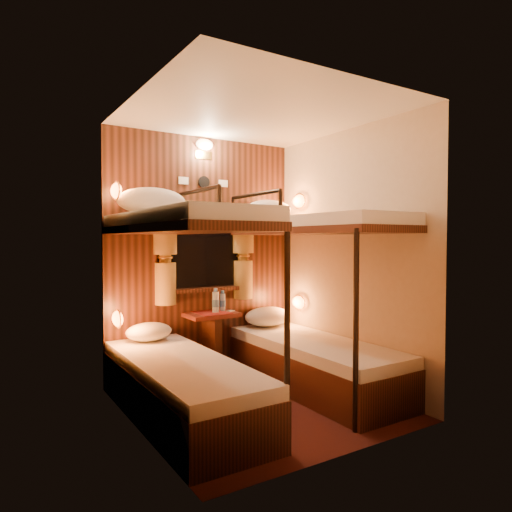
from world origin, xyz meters
TOP-DOWN VIEW (x-y plane):
  - floor at (0.00, 0.00)m, footprint 2.10×2.10m
  - ceiling at (0.00, 0.00)m, footprint 2.10×2.10m
  - wall_back at (0.00, 1.05)m, footprint 2.40×0.00m
  - wall_front at (0.00, -1.05)m, footprint 2.40×0.00m
  - wall_left at (-1.00, 0.00)m, footprint 0.00×2.40m
  - wall_right at (1.00, 0.00)m, footprint 0.00×2.40m
  - back_panel at (0.00, 1.04)m, footprint 2.00×0.03m
  - bunk_left at (-0.65, 0.07)m, footprint 0.72×1.90m
  - bunk_right at (0.65, 0.07)m, footprint 0.72×1.90m
  - window at (0.00, 1.00)m, footprint 1.00×0.12m
  - curtains at (0.00, 0.97)m, footprint 1.10×0.22m
  - back_fixtures at (0.00, 1.00)m, footprint 0.54×0.09m
  - reading_lamps at (-0.00, 0.70)m, footprint 2.00×0.20m
  - table at (0.00, 0.85)m, footprint 0.50×0.34m
  - bottle_left at (0.04, 0.84)m, footprint 0.07×0.07m
  - bottle_right at (0.14, 0.88)m, footprint 0.06×0.06m
  - sachet_a at (0.21, 0.85)m, footprint 0.09×0.08m
  - sachet_b at (0.01, 0.84)m, footprint 0.08×0.08m
  - pillow_lower_left at (-0.65, 0.81)m, footprint 0.42×0.30m
  - pillow_lower_right at (0.65, 0.84)m, footprint 0.51×0.37m
  - pillow_upper_left at (-0.65, 0.71)m, footprint 0.61×0.43m
  - pillow_upper_right at (0.65, 0.82)m, footprint 0.51×0.36m

SIDE VIEW (x-z plane):
  - floor at x=0.00m, z-range 0.00..0.00m
  - table at x=0.00m, z-range 0.09..0.74m
  - pillow_lower_left at x=-0.65m, z-range 0.46..0.62m
  - pillow_lower_right at x=0.65m, z-range 0.46..0.66m
  - bunk_left at x=-0.65m, z-range -0.35..1.47m
  - bunk_right at x=0.65m, z-range -0.35..1.47m
  - sachet_b at x=0.01m, z-range 0.65..0.65m
  - sachet_a at x=0.21m, z-range 0.65..0.66m
  - bottle_right at x=0.14m, z-range 0.64..0.84m
  - bottle_left at x=0.04m, z-range 0.63..0.88m
  - window at x=0.00m, z-range 0.79..1.58m
  - wall_back at x=0.00m, z-range 0.00..2.40m
  - wall_front at x=0.00m, z-range 0.00..2.40m
  - wall_left at x=-1.00m, z-range 0.00..2.40m
  - wall_right at x=1.00m, z-range 0.00..2.40m
  - back_panel at x=0.00m, z-range 0.00..2.40m
  - reading_lamps at x=0.00m, z-range 0.62..1.86m
  - curtains at x=0.00m, z-range 0.76..1.76m
  - pillow_upper_right at x=0.65m, z-range 1.59..1.79m
  - pillow_upper_left at x=-0.65m, z-range 1.59..1.83m
  - back_fixtures at x=0.00m, z-range 2.00..2.49m
  - ceiling at x=0.00m, z-range 2.40..2.40m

